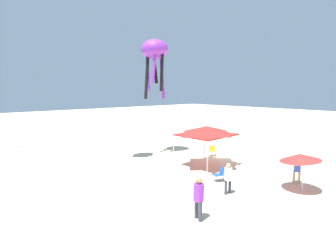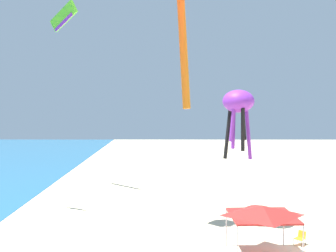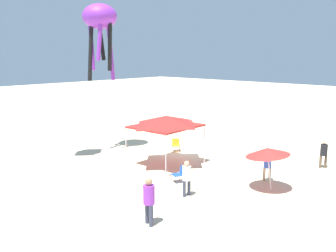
{
  "view_description": "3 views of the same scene",
  "coord_description": "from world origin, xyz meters",
  "px_view_note": "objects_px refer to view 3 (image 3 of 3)",
  "views": [
    {
      "loc": [
        -13.24,
        17.43,
        5.4
      ],
      "look_at": [
        0.27,
        5.63,
        2.97
      ],
      "focal_mm": 28.18,
      "sensor_mm": 36.0,
      "label": 1
    },
    {
      "loc": [
        -22.1,
        8.49,
        8.86
      ],
      "look_at": [
        0.38,
        8.63,
        7.25
      ],
      "focal_mm": 40.63,
      "sensor_mm": 36.0,
      "label": 2
    },
    {
      "loc": [
        -15.92,
        19.02,
        6.39
      ],
      "look_at": [
        -0.9,
        2.82,
        2.2
      ],
      "focal_mm": 40.73,
      "sensor_mm": 36.0,
      "label": 3
    }
  ],
  "objects_px": {
    "person_watching_sky": "(324,152)",
    "person_kite_handler": "(267,164)",
    "person_far_stroller": "(149,198)",
    "kite_octopus_purple": "(100,21)",
    "person_by_tent": "(187,175)",
    "canopy_tent": "(166,121)",
    "beach_umbrella": "(267,152)",
    "folding_chair_right_of_tent": "(176,144)",
    "folding_chair_facing_ocean": "(179,173)"
  },
  "relations": [
    {
      "from": "folding_chair_right_of_tent",
      "to": "person_watching_sky",
      "type": "distance_m",
      "value": 9.15
    },
    {
      "from": "canopy_tent",
      "to": "beach_umbrella",
      "type": "xyz_separation_m",
      "value": [
        -6.4,
        -0.13,
        -0.69
      ]
    },
    {
      "from": "folding_chair_facing_ocean",
      "to": "person_kite_handler",
      "type": "bearing_deg",
      "value": 66.43
    },
    {
      "from": "canopy_tent",
      "to": "folding_chair_right_of_tent",
      "type": "xyz_separation_m",
      "value": [
        1.68,
        -2.76,
        -2.1
      ]
    },
    {
      "from": "person_watching_sky",
      "to": "person_kite_handler",
      "type": "xyz_separation_m",
      "value": [
        1.21,
        4.26,
        -0.02
      ]
    },
    {
      "from": "person_kite_handler",
      "to": "kite_octopus_purple",
      "type": "xyz_separation_m",
      "value": [
        11.01,
        1.83,
        7.52
      ]
    },
    {
      "from": "person_far_stroller",
      "to": "canopy_tent",
      "type": "bearing_deg",
      "value": -33.86
    },
    {
      "from": "canopy_tent",
      "to": "person_kite_handler",
      "type": "height_order",
      "value": "canopy_tent"
    },
    {
      "from": "canopy_tent",
      "to": "person_watching_sky",
      "type": "relative_size",
      "value": 2.27
    },
    {
      "from": "person_watching_sky",
      "to": "kite_octopus_purple",
      "type": "bearing_deg",
      "value": -14.35
    },
    {
      "from": "person_by_tent",
      "to": "person_far_stroller",
      "type": "bearing_deg",
      "value": -157.73
    },
    {
      "from": "folding_chair_facing_ocean",
      "to": "person_by_tent",
      "type": "relative_size",
      "value": 0.49
    },
    {
      "from": "folding_chair_facing_ocean",
      "to": "person_by_tent",
      "type": "bearing_deg",
      "value": -17.14
    },
    {
      "from": "folding_chair_right_of_tent",
      "to": "person_by_tent",
      "type": "xyz_separation_m",
      "value": [
        -5.81,
        5.78,
        0.5
      ]
    },
    {
      "from": "kite_octopus_purple",
      "to": "canopy_tent",
      "type": "bearing_deg",
      "value": 48.28
    },
    {
      "from": "person_watching_sky",
      "to": "person_kite_handler",
      "type": "distance_m",
      "value": 4.43
    },
    {
      "from": "beach_umbrella",
      "to": "person_by_tent",
      "type": "distance_m",
      "value": 3.99
    },
    {
      "from": "person_watching_sky",
      "to": "person_far_stroller",
      "type": "distance_m",
      "value": 12.03
    },
    {
      "from": "person_by_tent",
      "to": "folding_chair_facing_ocean",
      "type": "bearing_deg",
      "value": 57.86
    },
    {
      "from": "folding_chair_right_of_tent",
      "to": "person_far_stroller",
      "type": "distance_m",
      "value": 11.26
    },
    {
      "from": "folding_chair_facing_ocean",
      "to": "person_kite_handler",
      "type": "height_order",
      "value": "person_kite_handler"
    },
    {
      "from": "canopy_tent",
      "to": "person_watching_sky",
      "type": "distance_m",
      "value": 9.11
    },
    {
      "from": "person_by_tent",
      "to": "kite_octopus_purple",
      "type": "height_order",
      "value": "kite_octopus_purple"
    },
    {
      "from": "folding_chair_right_of_tent",
      "to": "person_by_tent",
      "type": "distance_m",
      "value": 8.21
    },
    {
      "from": "beach_umbrella",
      "to": "folding_chair_right_of_tent",
      "type": "height_order",
      "value": "beach_umbrella"
    },
    {
      "from": "person_watching_sky",
      "to": "person_far_stroller",
      "type": "xyz_separation_m",
      "value": [
        2.0,
        11.86,
        0.13
      ]
    },
    {
      "from": "folding_chair_facing_ocean",
      "to": "kite_octopus_purple",
      "type": "xyz_separation_m",
      "value": [
        7.83,
        -1.28,
        7.97
      ]
    },
    {
      "from": "canopy_tent",
      "to": "beach_umbrella",
      "type": "distance_m",
      "value": 6.43
    },
    {
      "from": "canopy_tent",
      "to": "person_by_tent",
      "type": "height_order",
      "value": "canopy_tent"
    },
    {
      "from": "canopy_tent",
      "to": "folding_chair_facing_ocean",
      "type": "bearing_deg",
      "value": 145.61
    },
    {
      "from": "person_far_stroller",
      "to": "kite_octopus_purple",
      "type": "xyz_separation_m",
      "value": [
        10.22,
        -5.77,
        7.36
      ]
    },
    {
      "from": "beach_umbrella",
      "to": "person_kite_handler",
      "type": "bearing_deg",
      "value": -63.57
    },
    {
      "from": "beach_umbrella",
      "to": "canopy_tent",
      "type": "bearing_deg",
      "value": 1.19
    },
    {
      "from": "person_by_tent",
      "to": "folding_chair_right_of_tent",
      "type": "bearing_deg",
      "value": 52.23
    },
    {
      "from": "folding_chair_facing_ocean",
      "to": "kite_octopus_purple",
      "type": "bearing_deg",
      "value": -167.21
    },
    {
      "from": "person_by_tent",
      "to": "person_kite_handler",
      "type": "distance_m",
      "value": 4.66
    },
    {
      "from": "folding_chair_right_of_tent",
      "to": "kite_octopus_purple",
      "type": "relative_size",
      "value": 0.17
    },
    {
      "from": "canopy_tent",
      "to": "person_far_stroller",
      "type": "distance_m",
      "value": 8.16
    },
    {
      "from": "person_kite_handler",
      "to": "kite_octopus_purple",
      "type": "relative_size",
      "value": 0.33
    },
    {
      "from": "person_watching_sky",
      "to": "person_kite_handler",
      "type": "bearing_deg",
      "value": 33.34
    },
    {
      "from": "beach_umbrella",
      "to": "kite_octopus_purple",
      "type": "distance_m",
      "value": 13.35
    },
    {
      "from": "person_by_tent",
      "to": "person_kite_handler",
      "type": "relative_size",
      "value": 1.05
    },
    {
      "from": "canopy_tent",
      "to": "person_kite_handler",
      "type": "relative_size",
      "value": 2.32
    },
    {
      "from": "canopy_tent",
      "to": "folding_chair_right_of_tent",
      "type": "height_order",
      "value": "canopy_tent"
    },
    {
      "from": "person_far_stroller",
      "to": "beach_umbrella",
      "type": "bearing_deg",
      "value": -84.67
    },
    {
      "from": "folding_chair_facing_ocean",
      "to": "kite_octopus_purple",
      "type": "relative_size",
      "value": 0.17
    },
    {
      "from": "folding_chair_right_of_tent",
      "to": "person_kite_handler",
      "type": "bearing_deg",
      "value": -54.89
    },
    {
      "from": "kite_octopus_purple",
      "to": "person_by_tent",
      "type": "bearing_deg",
      "value": 27.65
    },
    {
      "from": "canopy_tent",
      "to": "beach_umbrella",
      "type": "height_order",
      "value": "canopy_tent"
    },
    {
      "from": "canopy_tent",
      "to": "person_by_tent",
      "type": "xyz_separation_m",
      "value": [
        -4.13,
        3.02,
        -1.59
      ]
    }
  ]
}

